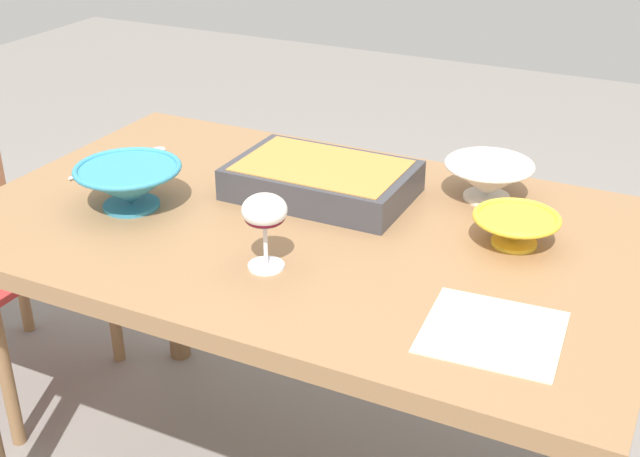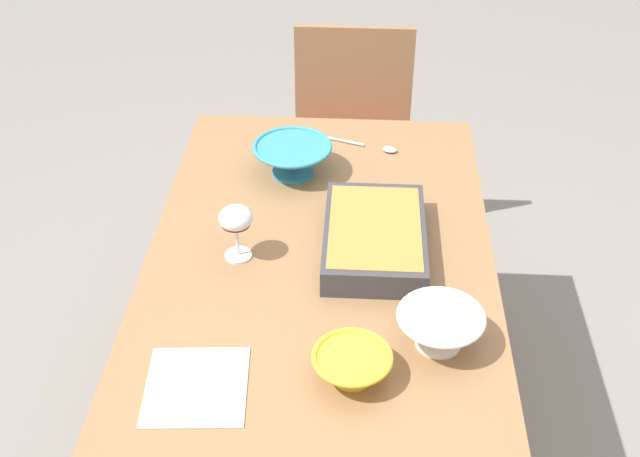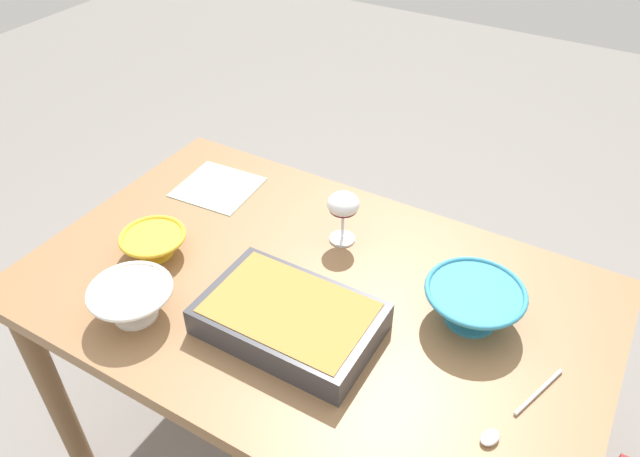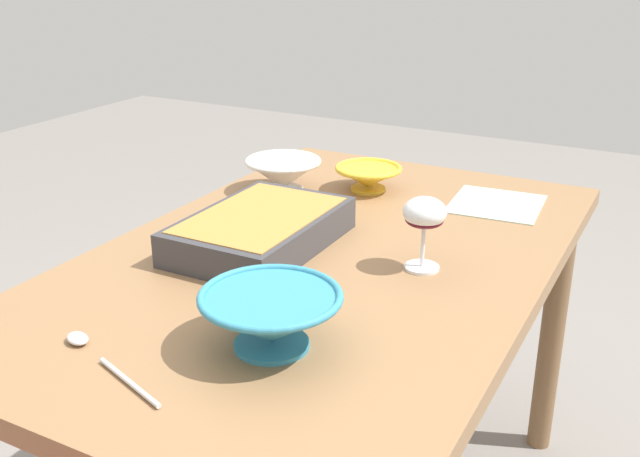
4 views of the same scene
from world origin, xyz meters
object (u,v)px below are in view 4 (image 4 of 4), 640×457
wine_glass (424,217)px  serving_bowl (368,176)px  casserole_dish (261,228)px  serving_spoon (95,353)px  mixing_bowl (271,317)px  napkin (496,204)px  small_bowl (283,173)px  dining_table (324,296)px

wine_glass → serving_bowl: (0.38, 0.29, -0.07)m
casserole_dish → serving_spoon: size_ratio=1.51×
mixing_bowl → wine_glass: bearing=-14.9°
wine_glass → napkin: 0.44m
mixing_bowl → serving_spoon: (-0.15, 0.22, -0.05)m
mixing_bowl → small_bowl: size_ratio=1.18×
wine_glass → napkin: size_ratio=0.67×
small_bowl → serving_bowl: 0.21m
mixing_bowl → small_bowl: 0.76m
small_bowl → serving_bowl: small_bowl is taller
serving_bowl → napkin: serving_bowl is taller
dining_table → small_bowl: (0.30, 0.27, 0.14)m
dining_table → wine_glass: size_ratio=9.49×
dining_table → mixing_bowl: 0.40m
napkin → serving_spoon: bearing=160.1°
dining_table → napkin: (0.45, -0.23, 0.10)m
wine_glass → small_bowl: 0.55m
dining_table → casserole_dish: casserole_dish is taller
wine_glass → serving_spoon: 0.63m
dining_table → serving_bowl: size_ratio=8.23×
mixing_bowl → casserole_dish: bearing=34.7°
dining_table → casserole_dish: (-0.03, 0.13, 0.13)m
dining_table → mixing_bowl: mixing_bowl is taller
wine_glass → casserole_dish: size_ratio=0.38×
serving_spoon → serving_bowl: bearing=-2.1°
small_bowl → wine_glass: bearing=-120.3°
napkin → casserole_dish: bearing=143.2°
wine_glass → serving_bowl: size_ratio=0.87×
serving_bowl → serving_spoon: bearing=177.9°
casserole_dish → serving_bowl: bearing=-5.8°
serving_spoon → napkin: serving_spoon is taller
napkin → small_bowl: bearing=107.1°
dining_table → serving_bowl: bearing=12.3°
small_bowl → napkin: 0.52m
serving_bowl → napkin: (0.05, -0.32, -0.04)m
wine_glass → serving_spoon: wine_glass is taller
casserole_dish → small_bowl: small_bowl is taller
dining_table → serving_spoon: serving_spoon is taller
casserole_dish → serving_bowl: (0.43, -0.04, -0.00)m
wine_glass → dining_table: bearing=96.4°
small_bowl → casserole_dish: bearing=-156.8°
mixing_bowl → napkin: (0.82, -0.13, -0.05)m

